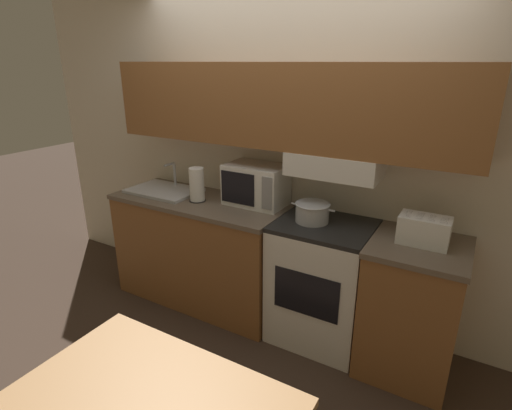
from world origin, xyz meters
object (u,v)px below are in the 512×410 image
at_px(stove_range, 321,282).
at_px(paper_towel_roll, 197,185).
at_px(cooking_pot, 312,212).
at_px(microwave, 256,185).
at_px(toaster, 424,230).
at_px(sink_basin, 164,190).

bearing_deg(stove_range, paper_towel_roll, -177.17).
bearing_deg(cooking_pot, paper_towel_roll, -176.88).
xyz_separation_m(cooking_pot, paper_towel_roll, (-0.97, -0.05, 0.06)).
bearing_deg(microwave, toaster, -5.09).
height_order(stove_range, cooking_pot, cooking_pot).
height_order(stove_range, toaster, toaster).
distance_m(toaster, sink_basin, 2.10).
xyz_separation_m(microwave, toaster, (1.26, -0.11, -0.07)).
distance_m(cooking_pot, microwave, 0.55).
bearing_deg(stove_range, cooking_pot, 179.95).
bearing_deg(microwave, sink_basin, -171.04).
distance_m(toaster, paper_towel_roll, 1.71).
relative_size(stove_range, sink_basin, 1.56).
height_order(microwave, toaster, microwave).
bearing_deg(paper_towel_roll, toaster, 2.04).
bearing_deg(sink_basin, toaster, 0.58).
xyz_separation_m(cooking_pot, sink_basin, (-1.37, -0.01, -0.06)).
relative_size(toaster, sink_basin, 0.52).
height_order(cooking_pot, microwave, microwave).
relative_size(cooking_pot, toaster, 1.05).
relative_size(stove_range, microwave, 1.97).
bearing_deg(toaster, sink_basin, -179.42).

